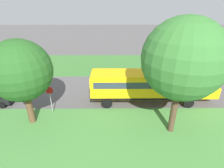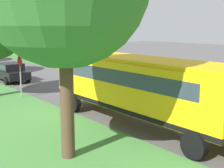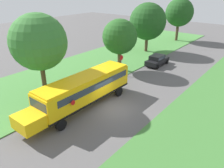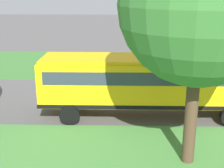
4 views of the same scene
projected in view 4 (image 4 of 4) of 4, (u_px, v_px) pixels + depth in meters
name	position (u px, v px, depth m)	size (l,w,h in m)	color
ground_plane	(119.00, 99.00, 19.01)	(120.00, 120.00, 0.00)	#565454
grass_far_side	(120.00, 64.00, 27.58)	(10.00, 80.00, 0.07)	#3D7533
school_bus	(149.00, 81.00, 16.05)	(2.85, 12.42, 3.16)	yellow
oak_tree_beside_bus	(202.00, 4.00, 10.26)	(5.54, 5.54, 8.74)	#4C3826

